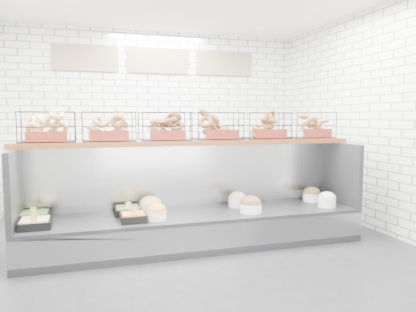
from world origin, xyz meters
name	(u,v)px	position (x,y,z in m)	size (l,w,h in m)	color
ground	(203,253)	(0.00, 0.00, 0.00)	(5.50, 5.50, 0.00)	black
room_shell	(189,75)	(0.00, 0.60, 2.06)	(5.02, 5.51, 3.01)	white
display_case	(195,218)	(0.00, 0.35, 0.32)	(4.00, 0.90, 1.20)	black
bagel_shelf	(191,129)	(0.00, 0.52, 1.40)	(4.10, 0.50, 0.40)	#512811
prep_counter	(162,180)	(-0.01, 2.43, 0.47)	(4.00, 0.60, 1.20)	#93969B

